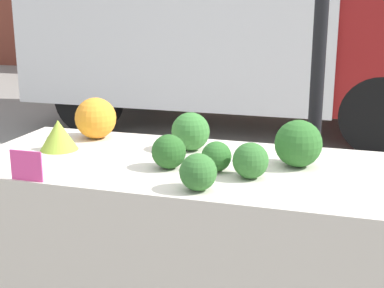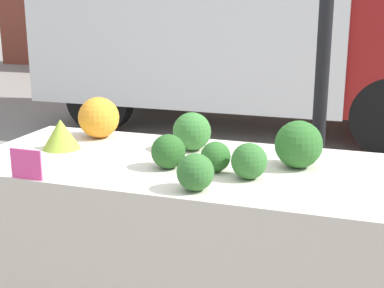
{
  "view_description": "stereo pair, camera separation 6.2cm",
  "coord_description": "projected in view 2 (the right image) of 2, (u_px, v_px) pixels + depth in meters",
  "views": [
    {
      "loc": [
        0.6,
        -1.99,
        1.48
      ],
      "look_at": [
        0.0,
        0.0,
        0.93
      ],
      "focal_mm": 50.0,
      "sensor_mm": 36.0,
      "label": 1
    },
    {
      "loc": [
        0.66,
        -1.97,
        1.48
      ],
      "look_at": [
        0.0,
        0.0,
        0.93
      ],
      "focal_mm": 50.0,
      "sensor_mm": 36.0,
      "label": 2
    }
  ],
  "objects": [
    {
      "name": "parked_truck",
      "position": [
        235.0,
        5.0,
        6.31
      ],
      "size": [
        4.65,
        2.13,
        2.7
      ],
      "color": "white",
      "rests_on": "ground_plane"
    },
    {
      "name": "broccoli_head_0",
      "position": [
        195.0,
        172.0,
        1.84
      ],
      "size": [
        0.13,
        0.13,
        0.13
      ],
      "color": "#336B2D",
      "rests_on": "market_table"
    },
    {
      "name": "price_sign",
      "position": [
        26.0,
        164.0,
        1.96
      ],
      "size": [
        0.13,
        0.01,
        0.11
      ],
      "color": "#EF4793",
      "rests_on": "market_table"
    },
    {
      "name": "market_table",
      "position": [
        187.0,
        194.0,
        2.14
      ],
      "size": [
        1.85,
        0.8,
        0.85
      ],
      "color": "beige",
      "rests_on": "ground_plane"
    },
    {
      "name": "broccoli_head_3",
      "position": [
        299.0,
        144.0,
        2.09
      ],
      "size": [
        0.19,
        0.19,
        0.19
      ],
      "color": "#2D6628",
      "rests_on": "market_table"
    },
    {
      "name": "broccoli_head_4",
      "position": [
        216.0,
        157.0,
        2.05
      ],
      "size": [
        0.12,
        0.12,
        0.12
      ],
      "color": "#2D6628",
      "rests_on": "market_table"
    },
    {
      "name": "broccoli_head_5",
      "position": [
        192.0,
        131.0,
        2.34
      ],
      "size": [
        0.17,
        0.17,
        0.17
      ],
      "color": "#387533",
      "rests_on": "market_table"
    },
    {
      "name": "romanesco_head",
      "position": [
        61.0,
        134.0,
        2.37
      ],
      "size": [
        0.17,
        0.17,
        0.13
      ],
      "color": "#93B238",
      "rests_on": "market_table"
    },
    {
      "name": "broccoli_head_1",
      "position": [
        168.0,
        151.0,
        2.09
      ],
      "size": [
        0.14,
        0.14,
        0.14
      ],
      "color": "#285B23",
      "rests_on": "market_table"
    },
    {
      "name": "tent_pole",
      "position": [
        323.0,
        60.0,
        2.64
      ],
      "size": [
        0.07,
        0.07,
        2.4
      ],
      "color": "black",
      "rests_on": "ground_plane"
    },
    {
      "name": "broccoli_head_2",
      "position": [
        249.0,
        161.0,
        1.96
      ],
      "size": [
        0.13,
        0.13,
        0.13
      ],
      "color": "#336B2D",
      "rests_on": "market_table"
    },
    {
      "name": "orange_cauliflower",
      "position": [
        99.0,
        118.0,
        2.56
      ],
      "size": [
        0.2,
        0.2,
        0.2
      ],
      "color": "orange",
      "rests_on": "market_table"
    }
  ]
}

